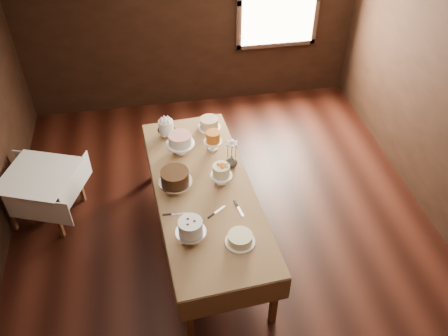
% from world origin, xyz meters
% --- Properties ---
extents(floor, '(5.00, 6.00, 0.01)m').
position_xyz_m(floor, '(0.00, 0.00, 0.00)').
color(floor, black).
rests_on(floor, ground).
extents(ceiling, '(5.00, 6.00, 0.01)m').
position_xyz_m(ceiling, '(0.00, 0.00, 2.80)').
color(ceiling, beige).
rests_on(ceiling, wall_back).
extents(wall_back, '(5.00, 0.02, 2.80)m').
position_xyz_m(wall_back, '(0.00, 3.00, 1.40)').
color(wall_back, black).
rests_on(wall_back, ground).
extents(window, '(1.10, 0.05, 1.30)m').
position_xyz_m(window, '(1.30, 2.94, 1.60)').
color(window, '#FFEABF').
rests_on(window, wall_back).
extents(display_table, '(1.19, 2.66, 0.80)m').
position_xyz_m(display_table, '(-0.24, 0.08, 0.74)').
color(display_table, '#512E18').
rests_on(display_table, ground).
extents(side_table, '(1.01, 1.01, 0.65)m').
position_xyz_m(side_table, '(-2.07, 0.79, 0.58)').
color(side_table, '#512E18').
rests_on(side_table, ground).
extents(cake_meringue, '(0.21, 0.21, 0.23)m').
position_xyz_m(cake_meringue, '(-0.55, 1.06, 0.91)').
color(cake_meringue, silver).
rests_on(cake_meringue, display_table).
extents(cake_speckled, '(0.29, 0.29, 0.13)m').
position_xyz_m(cake_speckled, '(-0.02, 1.14, 0.87)').
color(cake_speckled, white).
rests_on(cake_speckled, display_table).
extents(cake_lattice, '(0.37, 0.37, 0.25)m').
position_xyz_m(cake_lattice, '(-0.41, 0.73, 0.91)').
color(cake_lattice, white).
rests_on(cake_lattice, display_table).
extents(cake_caramel, '(0.22, 0.22, 0.25)m').
position_xyz_m(cake_caramel, '(-0.04, 0.72, 0.91)').
color(cake_caramel, white).
rests_on(cake_caramel, display_table).
extents(cake_chocolate, '(0.38, 0.38, 0.26)m').
position_xyz_m(cake_chocolate, '(-0.53, 0.12, 0.92)').
color(cake_chocolate, silver).
rests_on(cake_chocolate, display_table).
extents(cake_flowers, '(0.24, 0.24, 0.25)m').
position_xyz_m(cake_flowers, '(-0.04, 0.14, 0.91)').
color(cake_flowers, white).
rests_on(cake_flowers, display_table).
extents(cake_swirl, '(0.30, 0.30, 0.27)m').
position_xyz_m(cake_swirl, '(-0.46, -0.60, 0.92)').
color(cake_swirl, silver).
rests_on(cake_swirl, display_table).
extents(cake_cream, '(0.33, 0.33, 0.10)m').
position_xyz_m(cake_cream, '(-0.01, -0.71, 0.85)').
color(cake_cream, white).
rests_on(cake_cream, display_table).
extents(cake_server_a, '(0.21, 0.16, 0.01)m').
position_xyz_m(cake_server_a, '(-0.13, -0.26, 0.81)').
color(cake_server_a, silver).
rests_on(cake_server_a, display_table).
extents(cake_server_b, '(0.07, 0.24, 0.01)m').
position_xyz_m(cake_server_b, '(0.08, -0.32, 0.81)').
color(cake_server_b, silver).
rests_on(cake_server_b, display_table).
extents(cake_server_d, '(0.12, 0.23, 0.01)m').
position_xyz_m(cake_server_d, '(0.00, 0.37, 0.81)').
color(cake_server_d, silver).
rests_on(cake_server_d, display_table).
extents(cake_server_e, '(0.24, 0.04, 0.01)m').
position_xyz_m(cake_server_e, '(-0.54, -0.24, 0.81)').
color(cake_server_e, silver).
rests_on(cake_server_e, display_table).
extents(flower_vase, '(0.15, 0.15, 0.14)m').
position_xyz_m(flower_vase, '(0.12, 0.38, 0.87)').
color(flower_vase, '#2D2823').
rests_on(flower_vase, display_table).
extents(flower_bouquet, '(0.14, 0.14, 0.20)m').
position_xyz_m(flower_bouquet, '(0.12, 0.38, 1.06)').
color(flower_bouquet, white).
rests_on(flower_bouquet, flower_vase).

